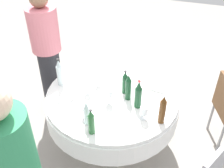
{
  "coord_description": "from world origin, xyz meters",
  "views": [
    {
      "loc": [
        2.07,
        0.67,
        2.52
      ],
      "look_at": [
        0.0,
        0.0,
        0.87
      ],
      "focal_mm": 43.58,
      "sensor_mm": 36.0,
      "label": 1
    }
  ],
  "objects_px": {
    "wine_glass_rear": "(108,94)",
    "bottle_dark_green_south": "(138,95)",
    "dining_table": "(112,105)",
    "wine_glass_inner": "(98,77)",
    "wine_glass_right": "(87,86)",
    "plate_mid": "(64,97)",
    "wine_glass_outer": "(85,108)",
    "plate_rear": "(109,74)",
    "bottle_clear_outer": "(60,73)",
    "wine_glass_north": "(144,111)",
    "bottle_clear_north": "(87,113)",
    "bottle_dark_green_inner": "(128,88)",
    "bottle_brown_left": "(162,110)",
    "bottle_dark_green_right": "(125,83)",
    "bottle_green_far": "(91,122)",
    "person_left": "(48,54)"
  },
  "relations": [
    {
      "from": "bottle_clear_north",
      "to": "person_left",
      "type": "bearing_deg",
      "value": -134.29
    },
    {
      "from": "bottle_green_far",
      "to": "wine_glass_north",
      "type": "distance_m",
      "value": 0.5
    },
    {
      "from": "plate_mid",
      "to": "bottle_dark_green_inner",
      "type": "bearing_deg",
      "value": 106.71
    },
    {
      "from": "dining_table",
      "to": "bottle_green_far",
      "type": "relative_size",
      "value": 5.19
    },
    {
      "from": "bottle_dark_green_south",
      "to": "bottle_clear_north",
      "type": "height_order",
      "value": "bottle_dark_green_south"
    },
    {
      "from": "wine_glass_north",
      "to": "plate_mid",
      "type": "xyz_separation_m",
      "value": [
        -0.05,
        -0.83,
        -0.09
      ]
    },
    {
      "from": "wine_glass_right",
      "to": "wine_glass_north",
      "type": "bearing_deg",
      "value": 73.56
    },
    {
      "from": "bottle_dark_green_south",
      "to": "wine_glass_right",
      "type": "bearing_deg",
      "value": -93.98
    },
    {
      "from": "wine_glass_outer",
      "to": "plate_mid",
      "type": "bearing_deg",
      "value": -119.66
    },
    {
      "from": "bottle_dark_green_south",
      "to": "wine_glass_right",
      "type": "height_order",
      "value": "bottle_dark_green_south"
    },
    {
      "from": "bottle_brown_left",
      "to": "plate_mid",
      "type": "xyz_separation_m",
      "value": [
        -0.04,
        -1.0,
        -0.14
      ]
    },
    {
      "from": "dining_table",
      "to": "wine_glass_inner",
      "type": "height_order",
      "value": "wine_glass_inner"
    },
    {
      "from": "bottle_dark_green_south",
      "to": "plate_rear",
      "type": "distance_m",
      "value": 0.62
    },
    {
      "from": "bottle_green_far",
      "to": "bottle_clear_north",
      "type": "xyz_separation_m",
      "value": [
        -0.1,
        -0.08,
        -0.01
      ]
    },
    {
      "from": "bottle_green_far",
      "to": "wine_glass_outer",
      "type": "bearing_deg",
      "value": -142.6
    },
    {
      "from": "dining_table",
      "to": "bottle_clear_outer",
      "type": "xyz_separation_m",
      "value": [
        0.01,
        -0.58,
        0.3
      ]
    },
    {
      "from": "bottle_clear_outer",
      "to": "wine_glass_north",
      "type": "distance_m",
      "value": 1.0
    },
    {
      "from": "dining_table",
      "to": "plate_mid",
      "type": "bearing_deg",
      "value": -65.6
    },
    {
      "from": "bottle_clear_north",
      "to": "bottle_dark_green_right",
      "type": "xyz_separation_m",
      "value": [
        -0.53,
        0.2,
        0.01
      ]
    },
    {
      "from": "dining_table",
      "to": "wine_glass_rear",
      "type": "xyz_separation_m",
      "value": [
        0.14,
        0.01,
        0.26
      ]
    },
    {
      "from": "bottle_clear_outer",
      "to": "plate_rear",
      "type": "distance_m",
      "value": 0.57
    },
    {
      "from": "bottle_green_far",
      "to": "bottle_clear_north",
      "type": "distance_m",
      "value": 0.13
    },
    {
      "from": "wine_glass_rear",
      "to": "bottle_dark_green_south",
      "type": "bearing_deg",
      "value": 97.65
    },
    {
      "from": "plate_rear",
      "to": "person_left",
      "type": "height_order",
      "value": "person_left"
    },
    {
      "from": "plate_rear",
      "to": "wine_glass_inner",
      "type": "bearing_deg",
      "value": -14.94
    },
    {
      "from": "bottle_dark_green_inner",
      "to": "bottle_dark_green_south",
      "type": "bearing_deg",
      "value": 55.13
    },
    {
      "from": "bottle_brown_left",
      "to": "wine_glass_right",
      "type": "distance_m",
      "value": 0.82
    },
    {
      "from": "bottle_dark_green_south",
      "to": "plate_mid",
      "type": "relative_size",
      "value": 1.51
    },
    {
      "from": "bottle_dark_green_right",
      "to": "wine_glass_right",
      "type": "relative_size",
      "value": 1.91
    },
    {
      "from": "dining_table",
      "to": "plate_rear",
      "type": "height_order",
      "value": "plate_rear"
    },
    {
      "from": "bottle_dark_green_right",
      "to": "plate_rear",
      "type": "xyz_separation_m",
      "value": [
        -0.25,
        -0.25,
        -0.12
      ]
    },
    {
      "from": "bottle_dark_green_right",
      "to": "wine_glass_outer",
      "type": "xyz_separation_m",
      "value": [
        0.45,
        -0.26,
        -0.04
      ]
    },
    {
      "from": "wine_glass_outer",
      "to": "plate_rear",
      "type": "xyz_separation_m",
      "value": [
        -0.7,
        0.01,
        -0.08
      ]
    },
    {
      "from": "bottle_dark_green_south",
      "to": "bottle_dark_green_inner",
      "type": "relative_size",
      "value": 1.04
    },
    {
      "from": "wine_glass_inner",
      "to": "wine_glass_outer",
      "type": "height_order",
      "value": "wine_glass_inner"
    },
    {
      "from": "wine_glass_rear",
      "to": "plate_rear",
      "type": "xyz_separation_m",
      "value": [
        -0.46,
        -0.14,
        -0.11
      ]
    },
    {
      "from": "bottle_clear_outer",
      "to": "plate_rear",
      "type": "bearing_deg",
      "value": 126.45
    },
    {
      "from": "dining_table",
      "to": "bottle_clear_outer",
      "type": "distance_m",
      "value": 0.65
    },
    {
      "from": "bottle_clear_north",
      "to": "wine_glass_right",
      "type": "relative_size",
      "value": 1.81
    },
    {
      "from": "dining_table",
      "to": "bottle_dark_green_right",
      "type": "distance_m",
      "value": 0.31
    },
    {
      "from": "wine_glass_outer",
      "to": "plate_mid",
      "type": "height_order",
      "value": "wine_glass_outer"
    },
    {
      "from": "plate_mid",
      "to": "wine_glass_right",
      "type": "bearing_deg",
      "value": 125.65
    },
    {
      "from": "bottle_green_far",
      "to": "bottle_brown_left",
      "type": "xyz_separation_m",
      "value": [
        -0.32,
        0.55,
        0.02
      ]
    },
    {
      "from": "bottle_green_far",
      "to": "wine_glass_inner",
      "type": "xyz_separation_m",
      "value": [
        -0.66,
        -0.19,
        -0.02
      ]
    },
    {
      "from": "bottle_clear_north",
      "to": "wine_glass_outer",
      "type": "height_order",
      "value": "bottle_clear_north"
    },
    {
      "from": "bottle_clear_outer",
      "to": "dining_table",
      "type": "bearing_deg",
      "value": 90.58
    },
    {
      "from": "bottle_dark_green_south",
      "to": "wine_glass_right",
      "type": "xyz_separation_m",
      "value": [
        -0.04,
        -0.55,
        -0.05
      ]
    },
    {
      "from": "bottle_dark_green_inner",
      "to": "bottle_clear_outer",
      "type": "height_order",
      "value": "bottle_clear_outer"
    },
    {
      "from": "wine_glass_north",
      "to": "person_left",
      "type": "xyz_separation_m",
      "value": [
        -0.6,
        -1.3,
        0.02
      ]
    },
    {
      "from": "bottle_dark_green_south",
      "to": "wine_glass_outer",
      "type": "height_order",
      "value": "bottle_dark_green_south"
    }
  ]
}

